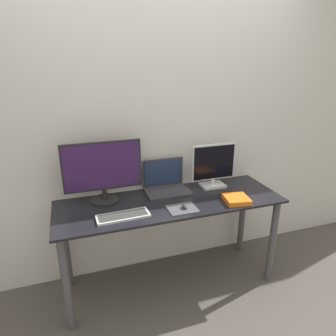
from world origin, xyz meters
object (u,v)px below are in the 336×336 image
monitor_left (103,171)px  laptop (165,183)px  mouse (185,206)px  keyboard (123,216)px  monitor_right (213,166)px  book (236,199)px

monitor_left → laptop: size_ratio=1.65×
monitor_left → mouse: size_ratio=9.75×
laptop → keyboard: (-0.42, -0.34, -0.05)m
mouse → laptop: bearing=94.5°
monitor_right → laptop: (-0.41, 0.05, -0.13)m
laptop → mouse: bearing=-85.5°
keyboard → mouse: (0.45, -0.02, 0.01)m
monitor_left → keyboard: (0.09, -0.29, -0.24)m
keyboard → book: size_ratio=1.80×
monitor_left → mouse: 0.66m
keyboard → book: bearing=-2.4°
book → monitor_left: bearing=161.0°
monitor_right → monitor_left: bearing=-180.0°
monitor_right → keyboard: (-0.83, -0.29, -0.18)m
monitor_right → mouse: size_ratio=6.49×
laptop → book: bearing=-40.0°
laptop → monitor_left: bearing=-174.6°
monitor_left → keyboard: 0.39m
monitor_left → book: (0.95, -0.33, -0.23)m
laptop → mouse: laptop is taller
keyboard → mouse: size_ratio=6.22×
book → mouse: bearing=177.8°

